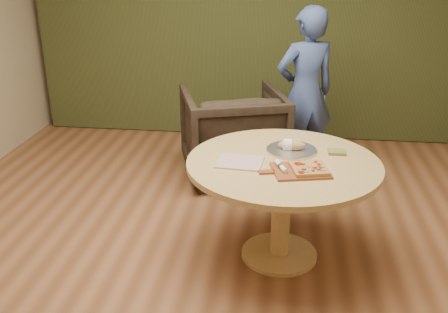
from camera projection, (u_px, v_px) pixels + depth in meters
name	position (u px, v px, depth m)	size (l,w,h in m)	color
room_shell	(200.00, 73.00, 2.92)	(5.04, 6.04, 2.84)	#925C3A
curtain	(244.00, 15.00, 5.58)	(4.80, 0.14, 2.78)	#2F3719
pedestal_table	(283.00, 180.00, 3.41)	(1.31, 1.31, 0.75)	tan
pizza_paddle	(299.00, 171.00, 3.19)	(0.47, 0.35, 0.01)	brown
flatbread_pizza	(309.00, 168.00, 3.18)	(0.27, 0.27, 0.04)	#BC8549
cutlery_roll	(281.00, 166.00, 3.20)	(0.10, 0.19, 0.03)	white
newspaper	(240.00, 162.00, 3.33)	(0.30, 0.25, 0.01)	white
serving_tray	(291.00, 150.00, 3.52)	(0.36, 0.36, 0.02)	silver
bread_roll	(290.00, 145.00, 3.51)	(0.19, 0.09, 0.09)	tan
green_packet	(337.00, 152.00, 3.48)	(0.12, 0.10, 0.02)	#585F2B
armchair	(233.00, 129.00, 4.81)	(0.92, 0.86, 0.95)	black
person_standing	(305.00, 93.00, 4.76)	(0.59, 0.39, 1.62)	#3A5190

